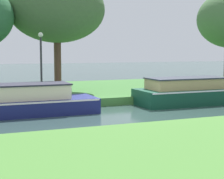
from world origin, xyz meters
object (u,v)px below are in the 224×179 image
at_px(forest_barge, 186,92).
at_px(willow_tree_centre, 57,9).
at_px(lamp_post, 41,57).
at_px(navy_narrowboat, 24,102).

relative_size(forest_barge, willow_tree_centre, 0.79).
distance_m(forest_barge, willow_tree_centre, 8.39).
height_order(forest_barge, willow_tree_centre, willow_tree_centre).
xyz_separation_m(willow_tree_centre, lamp_post, (-1.43, -2.41, -2.59)).
relative_size(navy_narrowboat, willow_tree_centre, 0.96).
relative_size(forest_barge, navy_narrowboat, 0.82).
relative_size(forest_barge, lamp_post, 1.60).
bearing_deg(navy_narrowboat, forest_barge, 0.00).
xyz_separation_m(forest_barge, willow_tree_centre, (-5.36, 4.76, 4.36)).
height_order(willow_tree_centre, lamp_post, willow_tree_centre).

